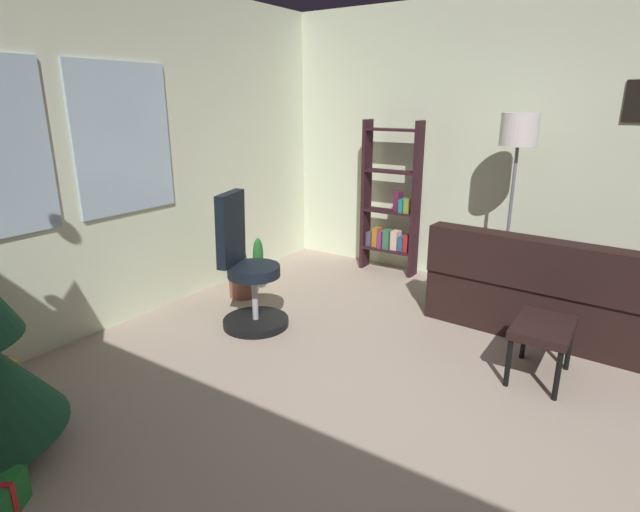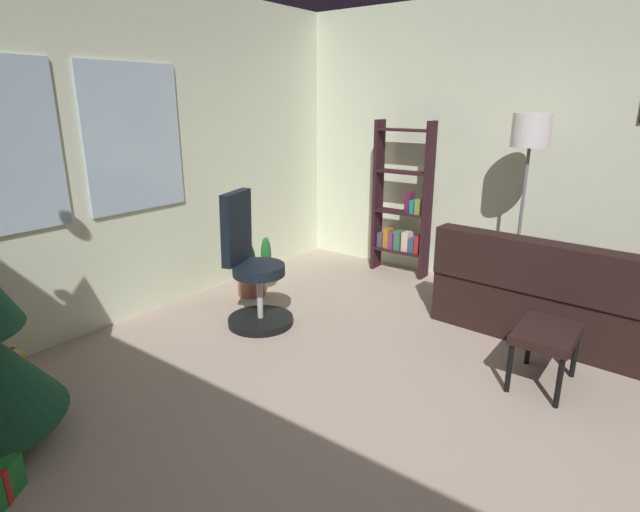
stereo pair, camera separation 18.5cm
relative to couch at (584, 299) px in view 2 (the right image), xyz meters
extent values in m
cube|color=tan|center=(-1.99, 0.37, -0.35)|extent=(5.35, 5.78, 0.10)
cube|color=silver|center=(-1.99, 3.31, 1.11)|extent=(5.35, 0.10, 2.82)
cube|color=silver|center=(-1.86, 3.25, 1.25)|extent=(0.90, 0.03, 1.20)
cube|color=silver|center=(0.73, 0.37, 1.11)|extent=(0.10, 5.78, 2.82)
cube|color=black|center=(-0.12, 0.13, -0.08)|extent=(0.98, 1.96, 0.45)
cube|color=black|center=(-0.47, 0.15, 0.34)|extent=(0.31, 1.92, 0.40)
cube|color=black|center=(-0.06, 1.01, 0.25)|extent=(0.87, 0.19, 0.20)
cube|color=red|center=(-0.35, 0.05, 0.32)|extent=(0.26, 0.43, 0.41)
cube|color=beige|center=(-0.36, -0.01, 0.32)|extent=(0.20, 0.42, 0.40)
cube|color=black|center=(-1.04, 0.05, 0.08)|extent=(0.52, 0.36, 0.06)
cylinder|color=black|center=(-1.27, -0.10, -0.12)|extent=(0.04, 0.04, 0.35)
cylinder|color=black|center=(-0.81, -0.10, -0.12)|extent=(0.04, 0.04, 0.35)
cylinder|color=black|center=(-1.27, 0.20, -0.12)|extent=(0.04, 0.04, 0.35)
cylinder|color=black|center=(-0.81, 0.20, -0.12)|extent=(0.04, 0.04, 0.35)
cylinder|color=black|center=(-1.48, 2.24, -0.27)|extent=(0.56, 0.56, 0.06)
cylinder|color=#B2B2B7|center=(-1.48, 2.24, -0.02)|extent=(0.05, 0.05, 0.43)
cylinder|color=black|center=(-1.48, 2.24, 0.20)|extent=(0.44, 0.44, 0.09)
cube|color=black|center=(-1.54, 2.42, 0.55)|extent=(0.41, 0.21, 0.60)
cube|color=black|center=(0.46, 1.65, 0.53)|extent=(0.18, 0.04, 1.66)
cube|color=black|center=(0.46, 2.25, 0.53)|extent=(0.18, 0.04, 1.66)
cube|color=black|center=(0.46, 1.95, -0.05)|extent=(0.18, 0.56, 0.02)
cube|color=black|center=(0.46, 1.95, 0.39)|extent=(0.18, 0.56, 0.02)
cube|color=black|center=(0.46, 1.95, 0.82)|extent=(0.18, 0.56, 0.02)
cube|color=black|center=(0.46, 1.95, 1.26)|extent=(0.18, 0.56, 0.02)
cube|color=#A72323|center=(0.49, 1.73, 0.06)|extent=(0.13, 0.05, 0.19)
cube|color=#275079|center=(0.49, 1.79, 0.04)|extent=(0.13, 0.06, 0.16)
cube|color=beige|center=(0.48, 1.87, 0.07)|extent=(0.13, 0.08, 0.21)
cube|color=#346848|center=(0.48, 1.96, 0.07)|extent=(0.15, 0.07, 0.21)
cube|color=#772D6A|center=(0.47, 2.04, 0.06)|extent=(0.15, 0.05, 0.19)
cube|color=#AE6E1E|center=(0.48, 2.11, 0.07)|extent=(0.14, 0.06, 0.22)
cube|color=#4D465F|center=(0.49, 2.19, 0.04)|extent=(0.13, 0.06, 0.16)
cube|color=olive|center=(0.47, 1.73, 0.48)|extent=(0.15, 0.06, 0.15)
cube|color=teal|center=(0.47, 1.80, 0.47)|extent=(0.16, 0.05, 0.14)
cube|color=#591A38|center=(0.49, 1.87, 0.51)|extent=(0.13, 0.06, 0.21)
cylinder|color=slate|center=(0.22, 0.63, -0.28)|extent=(0.28, 0.28, 0.03)
cylinder|color=slate|center=(0.22, 0.63, 0.45)|extent=(0.03, 0.03, 1.44)
cylinder|color=white|center=(0.22, 0.63, 1.31)|extent=(0.32, 0.32, 0.28)
cylinder|color=#915243|center=(-1.02, 2.79, -0.17)|extent=(0.27, 0.27, 0.25)
ellipsoid|color=#226B2B|center=(-1.05, 2.85, 0.11)|extent=(0.21, 0.16, 0.34)
ellipsoid|color=#226B2B|center=(-0.95, 2.87, 0.10)|extent=(0.19, 0.17, 0.31)
ellipsoid|color=#226B2B|center=(-0.98, 2.62, 0.14)|extent=(0.18, 0.18, 0.40)
ellipsoid|color=#226B2B|center=(-1.02, 2.98, 0.15)|extent=(0.15, 0.12, 0.42)
camera|label=1|loc=(-4.47, -0.41, 1.56)|focal=28.28mm
camera|label=2|loc=(-4.36, -0.56, 1.56)|focal=28.28mm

